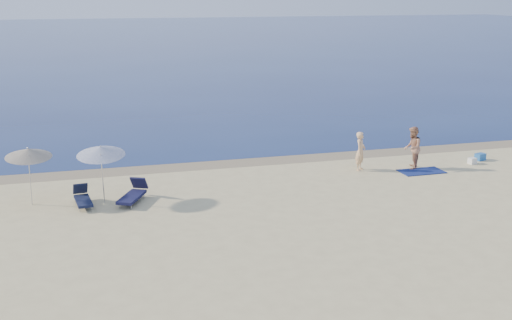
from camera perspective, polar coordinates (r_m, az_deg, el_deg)
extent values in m
cube|color=#0C1B4A|center=(108.84, -10.27, 10.60)|extent=(240.00, 160.00, 0.01)
cube|color=#847254|center=(30.23, 4.35, 0.19)|extent=(240.00, 1.60, 0.00)
imported|color=#E1AF7F|center=(28.28, 9.27, 0.78)|extent=(0.71, 0.74, 1.71)
imported|color=#AF785C|center=(28.95, 13.74, 1.05)|extent=(1.08, 1.15, 1.88)
cube|color=#101B50|center=(28.76, 14.50, -0.99)|extent=(1.93, 1.09, 0.03)
cube|color=silver|center=(30.70, 18.67, -0.07)|extent=(0.38, 0.34, 0.28)
cube|color=#1F5CAA|center=(31.47, 19.31, 0.27)|extent=(0.53, 0.44, 0.32)
cylinder|color=silver|center=(23.97, -13.46, -1.69)|extent=(0.09, 0.34, 2.03)
cone|color=white|center=(24.00, -13.63, 0.80)|extent=(2.00, 2.03, 0.57)
sphere|color=silver|center=(23.96, -13.66, 1.20)|extent=(0.06, 0.06, 0.06)
cylinder|color=silver|center=(24.67, -19.42, -1.74)|extent=(0.08, 0.28, 1.99)
cone|color=beige|center=(24.65, -19.59, 0.61)|extent=(1.91, 1.93, 0.51)
sphere|color=silver|center=(24.61, -19.62, 1.01)|extent=(0.06, 0.06, 0.06)
cube|color=black|center=(24.20, -15.09, -3.54)|extent=(0.69, 1.48, 0.10)
cube|color=black|center=(24.80, -15.35, -2.46)|extent=(0.56, 0.41, 0.46)
cylinder|color=#A5A5AD|center=(24.26, -14.59, -3.72)|extent=(0.03, 0.03, 0.21)
cube|color=#141538|center=(24.16, -11.00, -3.25)|extent=(1.25, 1.72, 0.11)
cube|color=#141538|center=(24.79, -10.36, -2.01)|extent=(0.71, 0.62, 0.53)
cylinder|color=#A5A5AD|center=(24.11, -10.46, -3.56)|extent=(0.03, 0.03, 0.24)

